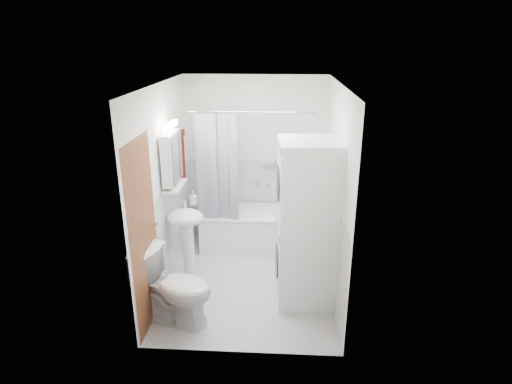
# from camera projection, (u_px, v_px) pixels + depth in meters

# --- Properties ---
(floor) EXTENTS (2.60, 2.60, 0.00)m
(floor) POSITION_uv_depth(u_px,v_px,m) (249.00, 280.00, 5.36)
(floor) COLOR silver
(floor) RESTS_ON ground
(room_walls) EXTENTS (2.60, 2.60, 2.60)m
(room_walls) POSITION_uv_depth(u_px,v_px,m) (248.00, 167.00, 4.85)
(room_walls) COLOR white
(room_walls) RESTS_ON ground
(wainscot) EXTENTS (1.98, 2.58, 2.58)m
(wainscot) POSITION_uv_depth(u_px,v_px,m) (251.00, 227.00, 5.43)
(wainscot) COLOR white
(wainscot) RESTS_ON ground
(door) EXTENTS (0.05, 2.00, 2.00)m
(door) POSITION_uv_depth(u_px,v_px,m) (156.00, 224.00, 4.56)
(door) COLOR brown
(door) RESTS_ON ground
(bathtub) EXTENTS (1.45, 0.69, 0.55)m
(bathtub) POSITION_uv_depth(u_px,v_px,m) (253.00, 227.00, 6.12)
(bathtub) COLOR white
(bathtub) RESTS_ON ground
(tub_spout) EXTENTS (0.04, 0.12, 0.04)m
(tub_spout) POSITION_uv_depth(u_px,v_px,m) (268.00, 183.00, 6.23)
(tub_spout) COLOR silver
(tub_spout) RESTS_ON room_walls
(curtain_rod) EXTENTS (1.63, 0.02, 0.02)m
(curtain_rod) POSITION_uv_depth(u_px,v_px,m) (251.00, 112.00, 5.28)
(curtain_rod) COLOR silver
(curtain_rod) RESTS_ON room_walls
(shower_curtain) EXTENTS (0.55, 0.02, 1.45)m
(shower_curtain) POSITION_uv_depth(u_px,v_px,m) (217.00, 170.00, 5.56)
(shower_curtain) COLOR #121940
(shower_curtain) RESTS_ON curtain_rod
(sink) EXTENTS (0.44, 0.37, 1.04)m
(sink) POSITION_uv_depth(u_px,v_px,m) (186.00, 229.00, 5.14)
(sink) COLOR white
(sink) RESTS_ON ground
(medicine_cabinet) EXTENTS (0.13, 0.50, 0.71)m
(medicine_cabinet) POSITION_uv_depth(u_px,v_px,m) (172.00, 156.00, 4.97)
(medicine_cabinet) COLOR white
(medicine_cabinet) RESTS_ON room_walls
(shelf) EXTENTS (0.18, 0.54, 0.02)m
(shelf) POSITION_uv_depth(u_px,v_px,m) (175.00, 186.00, 5.10)
(shelf) COLOR silver
(shelf) RESTS_ON room_walls
(shower_caddy) EXTENTS (0.22, 0.06, 0.02)m
(shower_caddy) POSITION_uv_depth(u_px,v_px,m) (271.00, 165.00, 6.12)
(shower_caddy) COLOR silver
(shower_caddy) RESTS_ON room_walls
(towel) EXTENTS (0.07, 0.30, 0.73)m
(towel) POSITION_uv_depth(u_px,v_px,m) (181.00, 157.00, 5.56)
(towel) COLOR #5B1913
(towel) RESTS_ON room_walls
(washer_dryer) EXTENTS (0.71, 0.71, 1.87)m
(washer_dryer) POSITION_uv_depth(u_px,v_px,m) (308.00, 224.00, 4.71)
(washer_dryer) COLOR white
(washer_dryer) RESTS_ON ground
(toilet) EXTENTS (0.93, 0.68, 0.81)m
(toilet) POSITION_uv_depth(u_px,v_px,m) (175.00, 287.00, 4.48)
(toilet) COLOR white
(toilet) RESTS_ON ground
(soap_pump) EXTENTS (0.08, 0.17, 0.08)m
(soap_pump) POSITION_uv_depth(u_px,v_px,m) (193.00, 201.00, 5.31)
(soap_pump) COLOR gray
(soap_pump) RESTS_ON sink
(shelf_bottle) EXTENTS (0.07, 0.18, 0.07)m
(shelf_bottle) POSITION_uv_depth(u_px,v_px,m) (172.00, 186.00, 4.94)
(shelf_bottle) COLOR gray
(shelf_bottle) RESTS_ON shelf
(shelf_cup) EXTENTS (0.10, 0.09, 0.10)m
(shelf_cup) POSITION_uv_depth(u_px,v_px,m) (177.00, 178.00, 5.19)
(shelf_cup) COLOR gray
(shelf_cup) RESTS_ON shelf
(shampoo_a) EXTENTS (0.13, 0.17, 0.13)m
(shampoo_a) POSITION_uv_depth(u_px,v_px,m) (280.00, 160.00, 6.09)
(shampoo_a) COLOR gray
(shampoo_a) RESTS_ON shower_caddy
(shampoo_b) EXTENTS (0.08, 0.21, 0.08)m
(shampoo_b) POSITION_uv_depth(u_px,v_px,m) (288.00, 162.00, 6.09)
(shampoo_b) COLOR navy
(shampoo_b) RESTS_ON shower_caddy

